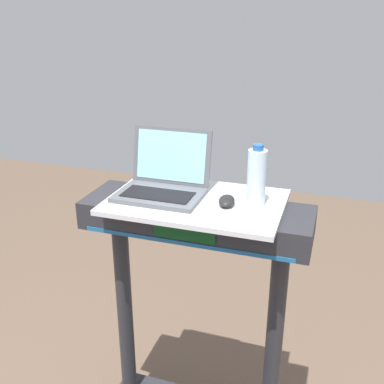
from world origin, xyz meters
TOP-DOWN VIEW (x-y plane):
  - desk_board at (0.00, 0.70)m, footprint 0.67×0.44m
  - laptop at (-0.14, 0.72)m, footprint 0.33×0.28m
  - computer_mouse at (0.12, 0.69)m, footprint 0.07×0.11m
  - water_bottle at (0.22, 0.73)m, footprint 0.07×0.07m

SIDE VIEW (x-z plane):
  - desk_board at x=0.00m, z-range 1.18..1.20m
  - computer_mouse at x=0.12m, z-range 1.20..1.24m
  - laptop at x=-0.14m, z-range 1.13..1.37m
  - water_bottle at x=0.22m, z-range 1.20..1.43m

